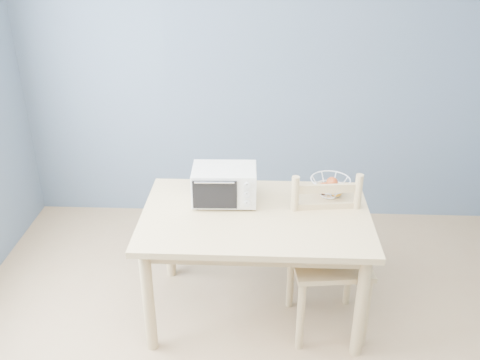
{
  "coord_description": "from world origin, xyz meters",
  "views": [
    {
      "loc": [
        -0.04,
        -1.9,
        2.41
      ],
      "look_at": [
        -0.16,
        1.02,
        0.93
      ],
      "focal_mm": 40.0,
      "sensor_mm": 36.0,
      "label": 1
    }
  ],
  "objects_px": {
    "dining_table": "(256,228)",
    "toaster_oven": "(222,184)",
    "dining_chair": "(327,258)",
    "fruit_basket": "(330,186)"
  },
  "relations": [
    {
      "from": "toaster_oven",
      "to": "dining_chair",
      "type": "relative_size",
      "value": 0.41
    },
    {
      "from": "dining_table",
      "to": "toaster_oven",
      "type": "xyz_separation_m",
      "value": [
        -0.22,
        0.14,
        0.22
      ]
    },
    {
      "from": "toaster_oven",
      "to": "dining_chair",
      "type": "bearing_deg",
      "value": -19.69
    },
    {
      "from": "dining_table",
      "to": "fruit_basket",
      "type": "distance_m",
      "value": 0.57
    },
    {
      "from": "dining_table",
      "to": "toaster_oven",
      "type": "bearing_deg",
      "value": 146.58
    },
    {
      "from": "dining_table",
      "to": "fruit_basket",
      "type": "bearing_deg",
      "value": 28.73
    },
    {
      "from": "toaster_oven",
      "to": "dining_chair",
      "type": "distance_m",
      "value": 0.8
    },
    {
      "from": "dining_table",
      "to": "fruit_basket",
      "type": "xyz_separation_m",
      "value": [
        0.48,
        0.26,
        0.17
      ]
    },
    {
      "from": "dining_table",
      "to": "dining_chair",
      "type": "xyz_separation_m",
      "value": [
        0.45,
        -0.07,
        -0.17
      ]
    },
    {
      "from": "toaster_oven",
      "to": "dining_chair",
      "type": "xyz_separation_m",
      "value": [
        0.67,
        -0.22,
        -0.39
      ]
    }
  ]
}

